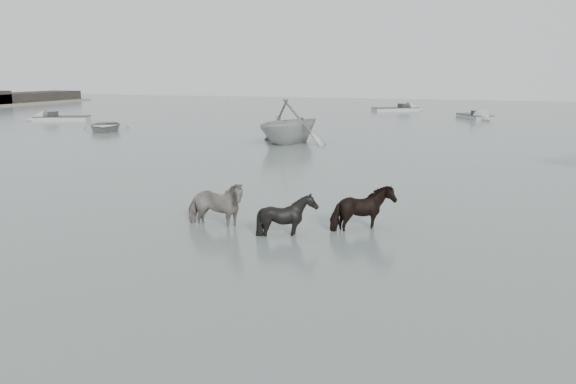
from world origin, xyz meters
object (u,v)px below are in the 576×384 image
at_px(pony_pinto, 215,199).
at_px(pony_black, 287,209).
at_px(pony_dark, 364,204).
at_px(rowboat_lead, 105,124).

bearing_deg(pony_pinto, pony_black, -94.93).
relative_size(pony_pinto, pony_black, 1.32).
xyz_separation_m(pony_pinto, pony_dark, (3.71, 0.86, -0.05)).
bearing_deg(pony_black, pony_dark, -39.87).
bearing_deg(pony_black, pony_pinto, 105.09).
height_order(pony_black, rowboat_lead, pony_black).
xyz_separation_m(pony_dark, rowboat_lead, (-21.25, 18.24, -0.25)).
distance_m(pony_pinto, rowboat_lead, 25.94).
height_order(pony_pinto, rowboat_lead, pony_pinto).
xyz_separation_m(pony_black, rowboat_lead, (-19.56, 19.25, -0.22)).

